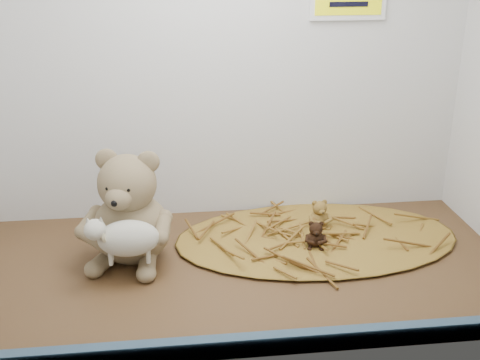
{
  "coord_description": "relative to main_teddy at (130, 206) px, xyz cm",
  "views": [
    {
      "loc": [
        -12.22,
        -112.65,
        65.89
      ],
      "look_at": [
        1.28,
        2.13,
        19.68
      ],
      "focal_mm": 45.0,
      "sensor_mm": 36.0,
      "label": 1
    }
  ],
  "objects": [
    {
      "name": "straw_bed",
      "position": [
        42.6,
        3.87,
        -12.03
      ],
      "size": [
        66.89,
        38.84,
        1.29
      ],
      "primitive_type": "ellipsoid",
      "color": "brown",
      "rests_on": "shelf_floor"
    },
    {
      "name": "front_rail",
      "position": [
        22.02,
        -35.9,
        -10.87
      ],
      "size": [
        119.28,
        2.2,
        3.6
      ],
      "primitive_type": "cube",
      "color": "#3A586F",
      "rests_on": "shelf_floor"
    },
    {
      "name": "mini_teddy_brown",
      "position": [
        41.01,
        -1.03,
        -8.26
      ],
      "size": [
        5.88,
        6.11,
        6.24
      ],
      "primitive_type": null,
      "rotation": [
        0.0,
        0.0,
        -0.17
      ],
      "color": "black",
      "rests_on": "straw_bed"
    },
    {
      "name": "main_teddy",
      "position": [
        0.0,
        0.0,
        0.0
      ],
      "size": [
        25.56,
        26.34,
        25.35
      ],
      "primitive_type": null,
      "rotation": [
        0.0,
        0.0,
        -0.28
      ],
      "color": "#947C5B",
      "rests_on": "shelf_floor"
    },
    {
      "name": "mini_teddy_tan",
      "position": [
        44.2,
        8.77,
        -7.87
      ],
      "size": [
        6.31,
        6.59,
        7.03
      ],
      "primitive_type": null,
      "rotation": [
        0.0,
        0.0,
        0.11
      ],
      "color": "olive",
      "rests_on": "straw_bed"
    },
    {
      "name": "alcove_shell",
      "position": [
        22.02,
        1.9,
        32.33
      ],
      "size": [
        120.4,
        60.2,
        90.4
      ],
      "color": "#482A19",
      "rests_on": "ground"
    },
    {
      "name": "toy_lamb",
      "position": [
        0.0,
        -9.08,
        -3.03
      ],
      "size": [
        16.38,
        9.99,
        10.58
      ],
      "primitive_type": null,
      "color": "silver",
      "rests_on": "main_teddy"
    }
  ]
}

